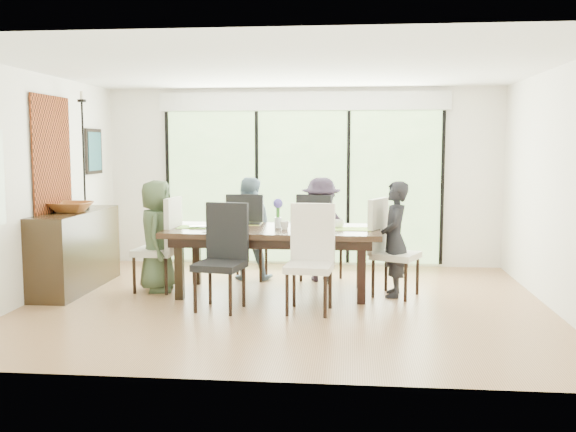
# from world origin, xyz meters

# --- Properties ---
(floor) EXTENTS (6.00, 5.00, 0.01)m
(floor) POSITION_xyz_m (0.00, 0.00, -0.01)
(floor) COLOR brown
(floor) RESTS_ON ground
(ceiling) EXTENTS (6.00, 5.00, 0.01)m
(ceiling) POSITION_xyz_m (0.00, 0.00, 2.71)
(ceiling) COLOR white
(ceiling) RESTS_ON wall_back
(wall_back) EXTENTS (6.00, 0.02, 2.70)m
(wall_back) POSITION_xyz_m (0.00, 2.51, 1.35)
(wall_back) COLOR white
(wall_back) RESTS_ON floor
(wall_front) EXTENTS (6.00, 0.02, 2.70)m
(wall_front) POSITION_xyz_m (0.00, -2.51, 1.35)
(wall_front) COLOR beige
(wall_front) RESTS_ON floor
(wall_left) EXTENTS (0.02, 5.00, 2.70)m
(wall_left) POSITION_xyz_m (-3.01, 0.00, 1.35)
(wall_left) COLOR silver
(wall_left) RESTS_ON floor
(wall_right) EXTENTS (0.02, 5.00, 2.70)m
(wall_right) POSITION_xyz_m (3.01, 0.00, 1.35)
(wall_right) COLOR beige
(wall_right) RESTS_ON floor
(glass_doors) EXTENTS (4.20, 0.02, 2.30)m
(glass_doors) POSITION_xyz_m (0.00, 2.47, 1.20)
(glass_doors) COLOR #598C3F
(glass_doors) RESTS_ON wall_back
(blinds_header) EXTENTS (4.40, 0.06, 0.28)m
(blinds_header) POSITION_xyz_m (0.00, 2.46, 2.50)
(blinds_header) COLOR white
(blinds_header) RESTS_ON wall_back
(mullion_a) EXTENTS (0.05, 0.04, 2.30)m
(mullion_a) POSITION_xyz_m (-2.10, 2.46, 1.20)
(mullion_a) COLOR black
(mullion_a) RESTS_ON wall_back
(mullion_b) EXTENTS (0.05, 0.04, 2.30)m
(mullion_b) POSITION_xyz_m (-0.70, 2.46, 1.20)
(mullion_b) COLOR black
(mullion_b) RESTS_ON wall_back
(mullion_c) EXTENTS (0.05, 0.04, 2.30)m
(mullion_c) POSITION_xyz_m (0.70, 2.46, 1.20)
(mullion_c) COLOR black
(mullion_c) RESTS_ON wall_back
(mullion_d) EXTENTS (0.05, 0.04, 2.30)m
(mullion_d) POSITION_xyz_m (2.10, 2.46, 1.20)
(mullion_d) COLOR black
(mullion_d) RESTS_ON wall_back
(deck) EXTENTS (6.00, 1.80, 0.10)m
(deck) POSITION_xyz_m (0.00, 3.40, -0.05)
(deck) COLOR brown
(deck) RESTS_ON ground
(rail_top) EXTENTS (6.00, 0.08, 0.06)m
(rail_top) POSITION_xyz_m (0.00, 4.20, 0.55)
(rail_top) COLOR #533323
(rail_top) RESTS_ON deck
(foliage_left) EXTENTS (3.20, 3.20, 3.20)m
(foliage_left) POSITION_xyz_m (-1.80, 5.20, 1.44)
(foliage_left) COLOR #14380F
(foliage_left) RESTS_ON ground
(foliage_mid) EXTENTS (4.00, 4.00, 4.00)m
(foliage_mid) POSITION_xyz_m (0.40, 5.80, 1.80)
(foliage_mid) COLOR #14380F
(foliage_mid) RESTS_ON ground
(foliage_right) EXTENTS (2.80, 2.80, 2.80)m
(foliage_right) POSITION_xyz_m (2.20, 5.00, 1.26)
(foliage_right) COLOR #14380F
(foliage_right) RESTS_ON ground
(foliage_far) EXTENTS (3.60, 3.60, 3.60)m
(foliage_far) POSITION_xyz_m (-0.60, 6.50, 1.62)
(foliage_far) COLOR #14380F
(foliage_far) RESTS_ON ground
(table_top) EXTENTS (2.62, 1.20, 0.07)m
(table_top) POSITION_xyz_m (-0.21, 0.51, 0.78)
(table_top) COLOR black
(table_top) RESTS_ON floor
(table_apron) EXTENTS (2.40, 0.98, 0.11)m
(table_apron) POSITION_xyz_m (-0.21, 0.51, 0.69)
(table_apron) COLOR black
(table_apron) RESTS_ON floor
(table_leg_fl) EXTENTS (0.10, 0.10, 0.75)m
(table_leg_fl) POSITION_xyz_m (-1.29, 0.08, 0.38)
(table_leg_fl) COLOR black
(table_leg_fl) RESTS_ON floor
(table_leg_fr) EXTENTS (0.10, 0.10, 0.75)m
(table_leg_fr) POSITION_xyz_m (0.87, 0.08, 0.38)
(table_leg_fr) COLOR black
(table_leg_fr) RESTS_ON floor
(table_leg_bl) EXTENTS (0.10, 0.10, 0.75)m
(table_leg_bl) POSITION_xyz_m (-1.29, 0.94, 0.38)
(table_leg_bl) COLOR black
(table_leg_bl) RESTS_ON floor
(table_leg_br) EXTENTS (0.10, 0.10, 0.75)m
(table_leg_br) POSITION_xyz_m (0.87, 0.94, 0.38)
(table_leg_br) COLOR black
(table_leg_br) RESTS_ON floor
(chair_left_end) EXTENTS (0.53, 0.53, 1.20)m
(chair_left_end) POSITION_xyz_m (-1.71, 0.51, 0.60)
(chair_left_end) COLOR silver
(chair_left_end) RESTS_ON floor
(chair_right_end) EXTENTS (0.67, 0.67, 1.20)m
(chair_right_end) POSITION_xyz_m (1.29, 0.51, 0.60)
(chair_right_end) COLOR silver
(chair_right_end) RESTS_ON floor
(chair_far_left) EXTENTS (0.53, 0.53, 1.20)m
(chair_far_left) POSITION_xyz_m (-0.66, 1.36, 0.60)
(chair_far_left) COLOR black
(chair_far_left) RESTS_ON floor
(chair_far_right) EXTENTS (0.65, 0.65, 1.20)m
(chair_far_right) POSITION_xyz_m (0.34, 1.36, 0.60)
(chair_far_right) COLOR black
(chair_far_right) RESTS_ON floor
(chair_near_left) EXTENTS (0.59, 0.59, 1.20)m
(chair_near_left) POSITION_xyz_m (-0.71, -0.36, 0.60)
(chair_near_left) COLOR black
(chair_near_left) RESTS_ON floor
(chair_near_right) EXTENTS (0.55, 0.55, 1.20)m
(chair_near_right) POSITION_xyz_m (0.29, -0.36, 0.60)
(chair_near_right) COLOR white
(chair_near_right) RESTS_ON floor
(person_left_end) EXTENTS (0.51, 0.71, 1.41)m
(person_left_end) POSITION_xyz_m (-1.69, 0.51, 0.70)
(person_left_end) COLOR #3F5136
(person_left_end) RESTS_ON floor
(person_right_end) EXTENTS (0.44, 0.67, 1.41)m
(person_right_end) POSITION_xyz_m (1.27, 0.51, 0.70)
(person_right_end) COLOR black
(person_right_end) RESTS_ON floor
(person_far_left) EXTENTS (0.66, 0.42, 1.41)m
(person_far_left) POSITION_xyz_m (-0.66, 1.34, 0.70)
(person_far_left) COLOR slate
(person_far_left) RESTS_ON floor
(person_far_right) EXTENTS (0.72, 0.52, 1.41)m
(person_far_right) POSITION_xyz_m (0.34, 1.34, 0.70)
(person_far_right) COLOR #271E2D
(person_far_right) RESTS_ON floor
(placemat_left) EXTENTS (0.48, 0.35, 0.01)m
(placemat_left) POSITION_xyz_m (-1.16, 0.51, 0.82)
(placemat_left) COLOR #76AB3D
(placemat_left) RESTS_ON table_top
(placemat_right) EXTENTS (0.48, 0.35, 0.01)m
(placemat_right) POSITION_xyz_m (0.74, 0.51, 0.82)
(placemat_right) COLOR #8DB741
(placemat_right) RESTS_ON table_top
(placemat_far_l) EXTENTS (0.48, 0.35, 0.01)m
(placemat_far_l) POSITION_xyz_m (-0.66, 0.91, 0.82)
(placemat_far_l) COLOR #97A93C
(placemat_far_l) RESTS_ON table_top
(placemat_far_r) EXTENTS (0.48, 0.35, 0.01)m
(placemat_far_r) POSITION_xyz_m (0.34, 0.91, 0.82)
(placemat_far_r) COLOR #72A53B
(placemat_far_r) RESTS_ON table_top
(placemat_paper) EXTENTS (0.48, 0.35, 0.01)m
(placemat_paper) POSITION_xyz_m (-0.76, 0.21, 0.82)
(placemat_paper) COLOR white
(placemat_paper) RESTS_ON table_top
(tablet_far_l) EXTENTS (0.28, 0.20, 0.01)m
(tablet_far_l) POSITION_xyz_m (-0.56, 0.86, 0.83)
(tablet_far_l) COLOR black
(tablet_far_l) RESTS_ON table_top
(tablet_far_r) EXTENTS (0.26, 0.19, 0.01)m
(tablet_far_r) POSITION_xyz_m (0.29, 0.86, 0.83)
(tablet_far_r) COLOR black
(tablet_far_r) RESTS_ON table_top
(papers) EXTENTS (0.33, 0.24, 0.00)m
(papers) POSITION_xyz_m (0.49, 0.46, 0.82)
(papers) COLOR white
(papers) RESTS_ON table_top
(platter_base) EXTENTS (0.28, 0.28, 0.03)m
(platter_base) POSITION_xyz_m (-0.76, 0.21, 0.84)
(platter_base) COLOR white
(platter_base) RESTS_ON table_top
(platter_snacks) EXTENTS (0.22, 0.22, 0.02)m
(platter_snacks) POSITION_xyz_m (-0.76, 0.21, 0.86)
(platter_snacks) COLOR orange
(platter_snacks) RESTS_ON table_top
(vase) EXTENTS (0.09, 0.09, 0.13)m
(vase) POSITION_xyz_m (-0.16, 0.56, 0.88)
(vase) COLOR silver
(vase) RESTS_ON table_top
(hyacinth_stems) EXTENTS (0.04, 0.04, 0.17)m
(hyacinth_stems) POSITION_xyz_m (-0.16, 0.56, 1.01)
(hyacinth_stems) COLOR #337226
(hyacinth_stems) RESTS_ON table_top
(hyacinth_blooms) EXTENTS (0.12, 0.12, 0.12)m
(hyacinth_blooms) POSITION_xyz_m (-0.16, 0.56, 1.12)
(hyacinth_blooms) COLOR #5549B7
(hyacinth_blooms) RESTS_ON table_top
(laptop) EXTENTS (0.41, 0.32, 0.03)m
(laptop) POSITION_xyz_m (-1.06, 0.41, 0.83)
(laptop) COLOR silver
(laptop) RESTS_ON table_top
(cup_a) EXTENTS (0.16, 0.16, 0.10)m
(cup_a) POSITION_xyz_m (-0.91, 0.66, 0.87)
(cup_a) COLOR white
(cup_a) RESTS_ON table_top
(cup_b) EXTENTS (0.13, 0.13, 0.10)m
(cup_b) POSITION_xyz_m (-0.06, 0.41, 0.87)
(cup_b) COLOR white
(cup_b) RESTS_ON table_top
(cup_c) EXTENTS (0.14, 0.14, 0.10)m
(cup_c) POSITION_xyz_m (0.59, 0.61, 0.87)
(cup_c) COLOR white
(cup_c) RESTS_ON table_top
(book) EXTENTS (0.21, 0.26, 0.02)m
(book) POSITION_xyz_m (0.04, 0.56, 0.83)
(book) COLOR white
(book) RESTS_ON table_top
(sideboard) EXTENTS (0.50, 1.78, 1.00)m
(sideboard) POSITION_xyz_m (-2.76, 0.51, 0.50)
(sideboard) COLOR black
(sideboard) RESTS_ON floor
(bowl) EXTENTS (0.53, 0.53, 0.13)m
(bowl) POSITION_xyz_m (-2.76, 0.41, 1.07)
(bowl) COLOR brown
(bowl) RESTS_ON sideboard
(candlestick_base) EXTENTS (0.11, 0.11, 0.04)m
(candlestick_base) POSITION_xyz_m (-2.76, 0.86, 1.02)
(candlestick_base) COLOR black
(candlestick_base) RESTS_ON sideboard
(candlestick_shaft) EXTENTS (0.03, 0.03, 1.39)m
(candlestick_shaft) POSITION_xyz_m (-2.76, 0.86, 1.72)
(candlestick_shaft) COLOR black
(candlestick_shaft) RESTS_ON sideboard
(candlestick_pan) EXTENTS (0.11, 0.11, 0.03)m
(candlestick_pan) POSITION_xyz_m (-2.76, 0.86, 2.41)
(candlestick_pan) COLOR black
(candlestick_pan) RESTS_ON sideboard
(candle) EXTENTS (0.04, 0.04, 0.11)m
(candle) POSITION_xyz_m (-2.76, 0.86, 2.48)
(candle) COLOR silver
(candle) RESTS_ON sideboard
(tapestry) EXTENTS (0.02, 1.00, 1.50)m
(tapestry) POSITION_xyz_m (-2.97, 0.40, 1.70)
(tapestry) COLOR maroon
(tapestry) RESTS_ON wall_left
(art_frame) EXTENTS (0.03, 0.55, 0.65)m
(art_frame) POSITION_xyz_m (-2.97, 1.70, 1.75)
(art_frame) COLOR black
(art_frame) RESTS_ON wall_left
(art_canvas) EXTENTS (0.01, 0.45, 0.55)m
(art_canvas) POSITION_xyz_m (-2.95, 1.70, 1.75)
(art_canvas) COLOR #194550
(art_canvas) RESTS_ON wall_left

